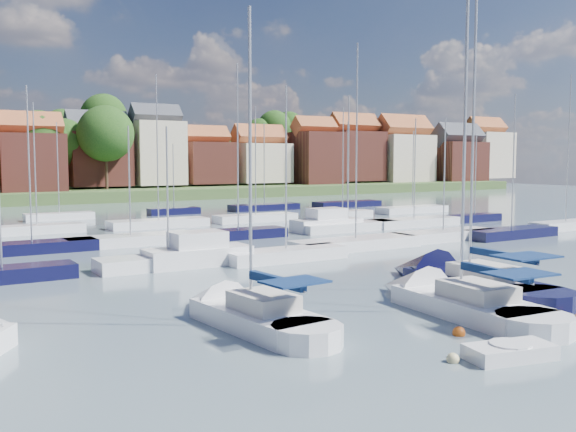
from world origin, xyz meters
TOP-DOWN VIEW (x-y plane):
  - ground at (0.00, 40.00)m, footprint 260.00×260.00m
  - sailboat_left at (-9.70, 5.34)m, footprint 3.66×10.62m
  - sailboat_centre at (-0.34, 2.62)m, footprint 4.09×11.94m
  - sailboat_navy at (3.75, 6.08)m, footprint 4.15×12.93m
  - tender at (-4.08, -4.02)m, footprint 3.35×2.08m
  - buoy_b at (-6.01, -3.21)m, footprint 0.45×0.45m
  - buoy_c at (-3.30, -0.92)m, footprint 0.51×0.51m
  - buoy_e at (5.83, 7.15)m, footprint 0.44×0.44m
  - marina_field at (1.91, 35.15)m, footprint 79.62×41.41m
  - far_shore_town at (2.23, 132.67)m, footprint 212.46×90.00m

SIDE VIEW (x-z plane):
  - ground at x=0.00m, z-range 0.00..0.00m
  - buoy_b at x=-6.01m, z-range -0.22..0.22m
  - buoy_c at x=-3.30m, z-range -0.25..0.25m
  - buoy_e at x=5.83m, z-range -0.22..0.22m
  - tender at x=-4.08m, z-range -0.08..0.60m
  - sailboat_navy at x=3.75m, z-range -8.45..9.15m
  - sailboat_centre at x=-0.34m, z-range -7.61..8.31m
  - sailboat_left at x=-9.70m, z-range -6.75..7.47m
  - marina_field at x=1.91m, z-range -7.53..8.40m
  - far_shore_town at x=2.23m, z-range -6.53..15.74m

